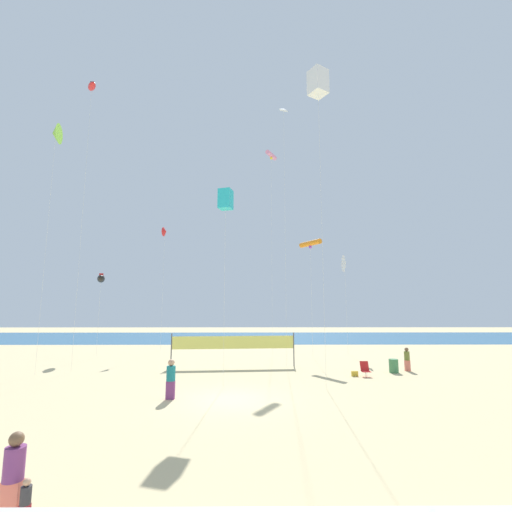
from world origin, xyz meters
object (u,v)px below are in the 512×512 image
(beachgoer_olive_shirt, at_px, (407,358))
(kite_red_inflatable, at_px, (92,87))
(beachgoer_teal_shirt, at_px, (171,378))
(kite_white_box, at_px, (318,83))
(kite_cyan_box, at_px, (226,200))
(kite_white_delta, at_px, (345,264))
(kite_pink_tube, at_px, (271,156))
(kite_lime_delta, at_px, (56,134))
(kite_white_diamond, at_px, (284,113))
(kite_orange_tube, at_px, (310,244))
(folding_beach_chair, at_px, (365,369))
(trash_barrel, at_px, (394,366))
(kite_red_delta, at_px, (165,232))
(kite_black_inflatable, at_px, (101,279))
(mother_figure, at_px, (13,473))
(volleyball_net, at_px, (234,344))
(toddler_figure, at_px, (25,500))
(beach_handbag, at_px, (355,374))

(beachgoer_olive_shirt, bearing_deg, kite_red_inflatable, 75.40)
(beachgoer_teal_shirt, bearing_deg, kite_white_box, -52.18)
(kite_cyan_box, height_order, kite_white_delta, kite_cyan_box)
(kite_pink_tube, bearing_deg, kite_lime_delta, -146.14)
(kite_white_diamond, bearing_deg, kite_orange_tube, 59.15)
(beachgoer_olive_shirt, xyz_separation_m, folding_beach_chair, (-3.44, -1.88, -0.36))
(trash_barrel, relative_size, kite_red_inflatable, 0.04)
(kite_white_box, xyz_separation_m, kite_red_delta, (-13.03, 16.67, -5.50))
(beachgoer_olive_shirt, height_order, kite_black_inflatable, kite_black_inflatable)
(kite_white_delta, relative_size, kite_red_delta, 0.73)
(mother_figure, xyz_separation_m, trash_barrel, (14.04, 16.15, -0.48))
(beachgoer_teal_shirt, relative_size, folding_beach_chair, 2.03)
(kite_black_inflatable, bearing_deg, trash_barrel, -17.86)
(beachgoer_olive_shirt, height_order, kite_cyan_box, kite_cyan_box)
(folding_beach_chair, height_order, kite_pink_tube, kite_pink_tube)
(kite_white_delta, height_order, kite_white_diamond, kite_white_diamond)
(kite_orange_tube, relative_size, kite_pink_tube, 0.52)
(kite_black_inflatable, bearing_deg, volleyball_net, -22.89)
(mother_figure, height_order, kite_pink_tube, kite_pink_tube)
(volleyball_net, distance_m, kite_white_diamond, 18.61)
(kite_white_box, bearing_deg, kite_cyan_box, 176.89)
(mother_figure, relative_size, toddler_figure, 1.93)
(kite_pink_tube, bearing_deg, kite_red_delta, 168.45)
(beachgoer_olive_shirt, relative_size, kite_white_box, 0.08)
(beachgoer_olive_shirt, relative_size, trash_barrel, 1.78)
(folding_beach_chair, relative_size, volleyball_net, 0.10)
(kite_white_box, bearing_deg, trash_barrel, 40.48)
(kite_black_inflatable, xyz_separation_m, kite_pink_tube, (15.22, 2.54, 12.61))
(toddler_figure, bearing_deg, kite_lime_delta, 135.73)
(kite_red_inflatable, distance_m, kite_pink_tube, 16.81)
(beachgoer_olive_shirt, bearing_deg, kite_cyan_box, 96.60)
(volleyball_net, relative_size, beach_handbag, 22.91)
(volleyball_net, bearing_deg, beachgoer_teal_shirt, -105.36)
(volleyball_net, height_order, kite_pink_tube, kite_pink_tube)
(kite_black_inflatable, distance_m, kite_white_box, 23.56)
(trash_barrel, xyz_separation_m, kite_white_delta, (-0.56, 9.24, 7.88))
(beachgoer_teal_shirt, height_order, kite_red_delta, kite_red_delta)
(beachgoer_teal_shirt, height_order, beach_handbag, beachgoer_teal_shirt)
(kite_cyan_box, relative_size, kite_white_diamond, 0.54)
(kite_orange_tube, relative_size, kite_lime_delta, 0.60)
(beachgoer_olive_shirt, relative_size, kite_white_diamond, 0.08)
(kite_red_inflatable, height_order, kite_white_delta, kite_red_inflatable)
(beachgoer_olive_shirt, xyz_separation_m, kite_red_inflatable, (-22.33, -0.44, 19.48))
(beachgoer_olive_shirt, height_order, kite_white_box, kite_white_box)
(mother_figure, bearing_deg, folding_beach_chair, 75.06)
(trash_barrel, height_order, kite_red_inflatable, kite_red_inflatable)
(volleyball_net, xyz_separation_m, kite_white_box, (5.26, -6.81, 15.84))
(beachgoer_olive_shirt, distance_m, volleyball_net, 11.95)
(kite_white_box, bearing_deg, toddler_figure, -125.36)
(toddler_figure, height_order, kite_white_delta, kite_white_delta)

